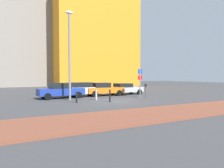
# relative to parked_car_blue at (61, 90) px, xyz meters

# --- Properties ---
(ground_plane) EXTENTS (120.00, 120.00, 0.00)m
(ground_plane) POSITION_rel_parked_car_blue_xyz_m (3.64, -4.75, -0.78)
(ground_plane) COLOR #424244
(sidewalk_brick) EXTENTS (40.00, 3.58, 0.14)m
(sidewalk_brick) POSITION_rel_parked_car_blue_xyz_m (3.64, -11.34, -0.71)
(sidewalk_brick) COLOR brown
(sidewalk_brick) RESTS_ON ground
(parked_car_blue) EXTENTS (4.58, 2.23, 1.54)m
(parked_car_blue) POSITION_rel_parked_car_blue_xyz_m (0.00, 0.00, 0.00)
(parked_car_blue) COLOR #1E389E
(parked_car_blue) RESTS_ON ground
(parked_car_white) EXTENTS (4.18, 2.22, 1.54)m
(parked_car_white) POSITION_rel_parked_car_blue_xyz_m (2.58, 0.69, 0.03)
(parked_car_white) COLOR white
(parked_car_white) RESTS_ON ground
(parked_car_orange) EXTENTS (4.34, 2.22, 1.48)m
(parked_car_orange) POSITION_rel_parked_car_blue_xyz_m (4.93, 0.43, -0.03)
(parked_car_orange) COLOR orange
(parked_car_orange) RESTS_ON ground
(parked_car_silver) EXTENTS (4.16, 2.15, 1.36)m
(parked_car_silver) POSITION_rel_parked_car_blue_xyz_m (7.89, 0.60, -0.07)
(parked_car_silver) COLOR #B7BABF
(parked_car_silver) RESTS_ON ground
(parking_sign_post) EXTENTS (0.60, 0.11, 2.98)m
(parking_sign_post) POSITION_rel_parked_car_blue_xyz_m (7.52, -3.00, 1.10)
(parking_sign_post) COLOR gray
(parking_sign_post) RESTS_ON ground
(parking_meter) EXTENTS (0.18, 0.14, 1.44)m
(parking_meter) POSITION_rel_parked_car_blue_xyz_m (7.33, -4.21, 0.15)
(parking_meter) COLOR #4C4C51
(parking_meter) RESTS_ON ground
(street_lamp) EXTENTS (0.70, 0.36, 8.05)m
(street_lamp) POSITION_rel_parked_car_blue_xyz_m (0.28, -2.26, 3.88)
(street_lamp) COLOR gray
(street_lamp) RESTS_ON ground
(traffic_bollard_near) EXTENTS (0.14, 0.14, 0.93)m
(traffic_bollard_near) POSITION_rel_parked_car_blue_xyz_m (0.30, -4.11, -0.32)
(traffic_bollard_near) COLOR black
(traffic_bollard_near) RESTS_ON ground
(traffic_bollard_mid) EXTENTS (0.13, 0.13, 1.06)m
(traffic_bollard_mid) POSITION_rel_parked_car_blue_xyz_m (2.96, -4.99, -0.25)
(traffic_bollard_mid) COLOR black
(traffic_bollard_mid) RESTS_ON ground
(traffic_bollard_far) EXTENTS (0.17, 0.17, 0.97)m
(traffic_bollard_far) POSITION_rel_parked_car_blue_xyz_m (2.50, -3.13, -0.30)
(traffic_bollard_far) COLOR #B7B7BC
(traffic_bollard_far) RESTS_ON ground
(building_colorful_midrise) EXTENTS (18.60, 14.53, 23.05)m
(building_colorful_midrise) POSITION_rel_parked_car_blue_xyz_m (13.57, 25.64, 10.74)
(building_colorful_midrise) COLOR orange
(building_colorful_midrise) RESTS_ON ground
(building_under_construction) EXTENTS (15.50, 11.37, 25.87)m
(building_under_construction) POSITION_rel_parked_car_blue_xyz_m (-3.29, 30.16, 12.15)
(building_under_construction) COLOR gray
(building_under_construction) RESTS_ON ground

